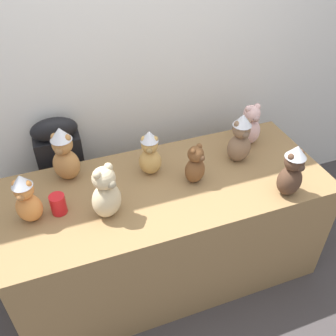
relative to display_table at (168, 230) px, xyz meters
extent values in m
plane|color=#3D3838|center=(0.00, -0.25, -0.38)|extent=(10.00, 10.00, 0.00)
cube|color=silver|center=(0.00, 0.63, 0.92)|extent=(7.00, 0.08, 2.60)
cube|color=olive|center=(0.00, 0.00, 0.00)|extent=(1.84, 0.77, 0.76)
cube|color=black|center=(-0.54, 0.51, 0.06)|extent=(0.28, 0.12, 0.87)
ellipsoid|color=black|center=(-0.54, 0.51, 0.56)|extent=(0.28, 0.12, 0.15)
ellipsoid|color=#7F6047|center=(0.48, 0.07, 0.47)|extent=(0.15, 0.13, 0.18)
sphere|color=#7F6047|center=(0.48, 0.07, 0.60)|extent=(0.11, 0.11, 0.11)
sphere|color=#7F6047|center=(0.44, 0.07, 0.64)|extent=(0.04, 0.04, 0.04)
sphere|color=#7F6047|center=(0.51, 0.07, 0.64)|extent=(0.04, 0.04, 0.04)
sphere|color=brown|center=(0.48, 0.03, 0.59)|extent=(0.04, 0.04, 0.04)
cone|color=silver|center=(0.48, 0.07, 0.66)|extent=(0.11, 0.11, 0.07)
ellipsoid|color=beige|center=(0.62, 0.21, 0.47)|extent=(0.15, 0.13, 0.18)
sphere|color=beige|center=(0.62, 0.21, 0.60)|extent=(0.11, 0.11, 0.11)
sphere|color=beige|center=(0.59, 0.21, 0.64)|extent=(0.04, 0.04, 0.04)
sphere|color=beige|center=(0.66, 0.21, 0.64)|extent=(0.04, 0.04, 0.04)
sphere|color=#A88783|center=(0.63, 0.16, 0.59)|extent=(0.04, 0.04, 0.04)
ellipsoid|color=#4C3323|center=(0.59, -0.29, 0.47)|extent=(0.16, 0.15, 0.18)
sphere|color=#4C3323|center=(0.59, -0.29, 0.60)|extent=(0.11, 0.11, 0.11)
sphere|color=#4C3323|center=(0.56, -0.29, 0.64)|extent=(0.04, 0.04, 0.04)
sphere|color=#4C3323|center=(0.62, -0.28, 0.64)|extent=(0.04, 0.04, 0.04)
sphere|color=#412E23|center=(0.60, -0.33, 0.59)|extent=(0.04, 0.04, 0.04)
cone|color=silver|center=(0.59, -0.29, 0.66)|extent=(0.11, 0.11, 0.07)
ellipsoid|color=#B27A42|center=(-0.51, 0.26, 0.48)|extent=(0.20, 0.19, 0.19)
sphere|color=#B27A42|center=(-0.51, 0.26, 0.61)|extent=(0.11, 0.11, 0.11)
sphere|color=#B27A42|center=(-0.54, 0.27, 0.66)|extent=(0.04, 0.04, 0.04)
sphere|color=#B27A42|center=(-0.48, 0.24, 0.66)|extent=(0.04, 0.04, 0.04)
sphere|color=olive|center=(-0.54, 0.21, 0.60)|extent=(0.05, 0.05, 0.05)
cone|color=silver|center=(-0.51, 0.26, 0.68)|extent=(0.12, 0.12, 0.07)
ellipsoid|color=#D17F3D|center=(-0.74, -0.01, 0.46)|extent=(0.16, 0.15, 0.16)
sphere|color=#D17F3D|center=(-0.74, -0.01, 0.58)|extent=(0.10, 0.10, 0.10)
sphere|color=#D17F3D|center=(-0.76, 0.00, 0.62)|extent=(0.04, 0.04, 0.04)
sphere|color=#D17F3D|center=(-0.71, -0.02, 0.62)|extent=(0.04, 0.04, 0.04)
sphere|color=#A06536|center=(-0.75, -0.05, 0.57)|extent=(0.04, 0.04, 0.04)
cone|color=silver|center=(-0.74, -0.01, 0.64)|extent=(0.10, 0.10, 0.06)
ellipsoid|color=tan|center=(-0.06, 0.14, 0.46)|extent=(0.16, 0.15, 0.16)
sphere|color=tan|center=(-0.06, 0.14, 0.58)|extent=(0.10, 0.10, 0.10)
sphere|color=tan|center=(-0.09, 0.15, 0.62)|extent=(0.04, 0.04, 0.04)
sphere|color=tan|center=(-0.03, 0.13, 0.62)|extent=(0.04, 0.04, 0.04)
sphere|color=olive|center=(-0.07, 0.10, 0.57)|extent=(0.04, 0.04, 0.04)
cone|color=silver|center=(-0.06, 0.14, 0.64)|extent=(0.10, 0.10, 0.06)
ellipsoid|color=#CCB78E|center=(-0.37, -0.11, 0.48)|extent=(0.20, 0.20, 0.19)
sphere|color=#CCB78E|center=(-0.37, -0.11, 0.62)|extent=(0.12, 0.12, 0.12)
sphere|color=#CCB78E|center=(-0.40, -0.13, 0.67)|extent=(0.04, 0.04, 0.04)
sphere|color=#CCB78E|center=(-0.34, -0.09, 0.67)|extent=(0.04, 0.04, 0.04)
sphere|color=#9D8E71|center=(-0.34, -0.15, 0.61)|extent=(0.05, 0.05, 0.05)
ellipsoid|color=brown|center=(0.15, -0.02, 0.46)|extent=(0.16, 0.15, 0.15)
sphere|color=brown|center=(0.15, -0.02, 0.57)|extent=(0.09, 0.09, 0.09)
sphere|color=brown|center=(0.13, -0.03, 0.61)|extent=(0.03, 0.03, 0.03)
sphere|color=brown|center=(0.18, 0.00, 0.61)|extent=(0.03, 0.03, 0.03)
sphere|color=brown|center=(0.17, -0.05, 0.56)|extent=(0.04, 0.04, 0.04)
cylinder|color=red|center=(-0.60, -0.01, 0.44)|extent=(0.08, 0.08, 0.11)
camera|label=1|loc=(-0.55, -1.49, 1.78)|focal=40.10mm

